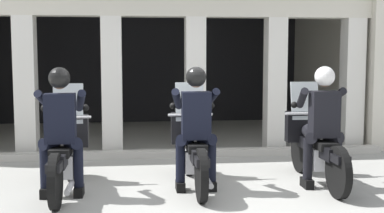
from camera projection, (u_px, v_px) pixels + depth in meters
ground_plane at (177, 149)px, 9.39m from camera, size 80.00×80.00×0.00m
station_building at (149, 48)px, 11.20m from camera, size 8.42×4.86×2.99m
kerb_strip at (156, 154)px, 8.57m from camera, size 7.92×0.24×0.12m
motorcycle_left at (65, 152)px, 6.45m from camera, size 0.62×2.04×1.35m
police_officer_left at (61, 121)px, 6.12m from camera, size 0.63×0.61×1.58m
motorcycle_center at (193, 148)px, 6.74m from camera, size 0.62×2.04×1.35m
police_officer_center at (196, 118)px, 6.41m from camera, size 0.63×0.61×1.58m
motorcycle_right at (315, 146)px, 6.89m from camera, size 0.62×2.04×1.35m
police_officer_right at (323, 116)px, 6.56m from camera, size 0.63×0.61×1.58m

